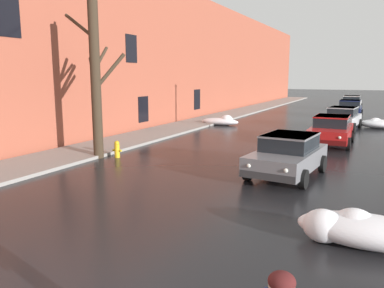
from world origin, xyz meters
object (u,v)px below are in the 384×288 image
Objects in this scene: sedan_white_queued_behind_truck at (351,102)px; fire_hydrant at (117,149)px; sedan_red_parked_kerbside_close at (331,129)px; sedan_silver_parked_kerbside_mid at (342,118)px; bare_tree_second_along_sidewalk at (95,77)px; sedan_darkblue_parked_far_down_block at (350,108)px; sedan_grey_approaching_near_lane at (288,154)px.

fire_hydrant is (-7.08, -29.07, -0.40)m from sedan_white_queued_behind_truck.
sedan_red_parked_kerbside_close is 1.04× the size of sedan_white_queued_behind_truck.
sedan_red_parked_kerbside_close and sedan_silver_parked_kerbside_mid have the same top height.
bare_tree_second_along_sidewalk is 23.16m from sedan_darkblue_parked_far_down_block.
sedan_silver_parked_kerbside_mid is (0.56, 13.21, 0.00)m from sedan_grey_approaching_near_lane.
fire_hydrant is at bearing 17.92° from bare_tree_second_along_sidewalk.
sedan_silver_parked_kerbside_mid is 7.93m from sedan_darkblue_parked_far_down_block.
bare_tree_second_along_sidewalk is at bearing -138.16° from sedan_red_parked_kerbside_close.
sedan_grey_approaching_near_lane and sedan_silver_parked_kerbside_mid have the same top height.
bare_tree_second_along_sidewalk is 3.06m from fire_hydrant.
sedan_silver_parked_kerbside_mid is 15.75m from sedan_white_queued_behind_truck.
sedan_grey_approaching_near_lane is 7.16m from sedan_red_parked_kerbside_close.
bare_tree_second_along_sidewalk is at bearing -110.94° from sedan_darkblue_parked_far_down_block.
sedan_grey_approaching_near_lane is at bearing -90.10° from sedan_white_queued_behind_truck.
sedan_darkblue_parked_far_down_block is at bearing 90.62° from sedan_red_parked_kerbside_close.
sedan_white_queued_behind_truck is 29.92m from fire_hydrant.
sedan_white_queued_behind_truck is (-0.38, 7.82, -0.00)m from sedan_darkblue_parked_far_down_block.
sedan_grey_approaching_near_lane is 5.70× the size of fire_hydrant.
sedan_white_queued_behind_truck is (-0.53, 21.81, -0.00)m from sedan_red_parked_kerbside_close.
sedan_silver_parked_kerbside_mid is at bearing 60.35° from fire_hydrant.
fire_hydrant is (-7.61, -7.25, -0.40)m from sedan_red_parked_kerbside_close.
sedan_darkblue_parked_far_down_block is (-0.15, 14.00, 0.00)m from sedan_red_parked_kerbside_close.
sedan_grey_approaching_near_lane is at bearing -91.17° from sedan_darkblue_parked_far_down_block.
bare_tree_second_along_sidewalk reaches higher than sedan_darkblue_parked_far_down_block.
sedan_white_queued_behind_truck is (7.84, 29.31, -2.56)m from bare_tree_second_along_sidewalk.
sedan_grey_approaching_near_lane is 21.14m from sedan_darkblue_parked_far_down_block.
fire_hydrant is (-7.58, -13.32, -0.40)m from sedan_silver_parked_kerbside_mid.
sedan_grey_approaching_near_lane is 0.97× the size of sedan_silver_parked_kerbside_mid.
sedan_red_parked_kerbside_close is 10.52m from fire_hydrant.
bare_tree_second_along_sidewalk is at bearing -121.61° from sedan_silver_parked_kerbside_mid.
sedan_darkblue_parked_far_down_block and sedan_white_queued_behind_truck have the same top height.
bare_tree_second_along_sidewalk is 30.45m from sedan_white_queued_behind_truck.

